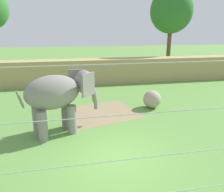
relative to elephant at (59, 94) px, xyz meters
name	(u,v)px	position (x,y,z in m)	size (l,w,h in m)	color
ground_plane	(116,157)	(2.02, -2.67, -1.87)	(120.00, 120.00, 0.00)	#609342
dirt_patch	(100,113)	(2.17, 2.14, -1.87)	(4.08, 3.52, 0.01)	#937F5B
embankment_wall	(85,71)	(2.02, 9.89, -0.80)	(36.00, 1.80, 2.15)	tan
elephant	(59,94)	(0.00, 0.00, 0.00)	(3.59, 2.36, 2.82)	gray
enrichment_ball	(152,99)	(5.44, 2.41, -1.33)	(1.09, 1.09, 1.09)	tan
cable_fence	(145,147)	(2.02, -5.68, 0.22)	(9.77, 0.26, 4.17)	brown
tree_far_left	(171,11)	(11.57, 13.40, 4.68)	(4.45, 4.45, 8.92)	brown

